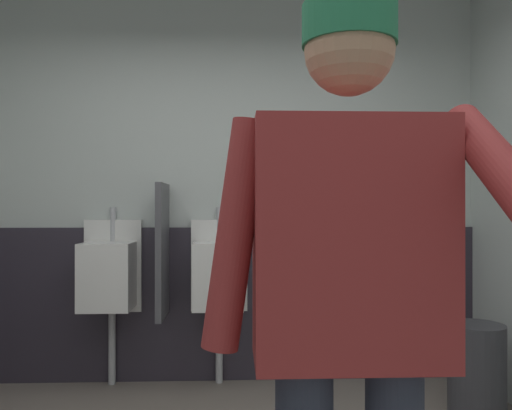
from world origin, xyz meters
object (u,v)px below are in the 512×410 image
Objects in this scene: urinal_middle at (219,274)px; trash_bin at (477,371)px; urinal_left at (109,275)px; person at (350,297)px.

urinal_middle is 1.71m from trash_bin.
trash_bin is at bearing -14.25° from urinal_left.
trash_bin is at bearing -20.72° from urinal_middle.
urinal_left is 1.00× the size of urinal_middle.
urinal_middle reaches higher than trash_bin.
urinal_left is 2.25× the size of trash_bin.
person is at bearing -123.58° from trash_bin.
urinal_middle is 2.25× the size of trash_bin.
trash_bin is (2.28, -0.58, -0.50)m from urinal_left.
person is 3.14× the size of trash_bin.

